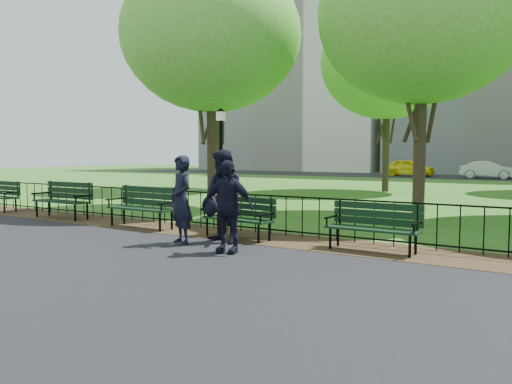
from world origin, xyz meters
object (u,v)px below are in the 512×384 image
Objects in this scene: person_mid at (223,196)px; sedan_silver at (490,170)px; taxi at (408,168)px; person_right at (227,206)px; park_bench_right_a at (374,222)px; tree_near_e at (423,15)px; tree_mid_w at (216,47)px; tree_far_c at (388,62)px; person_left at (181,200)px; park_bench_main at (226,210)px; park_bench_left_a at (144,202)px; tree_near_w at (211,35)px; lamppost at (221,158)px; park_bench_left_b at (65,196)px.

person_mid reaches higher than sedan_silver.
person_right is at bearing -169.03° from taxi.
person_mid reaches higher than park_bench_right_a.
tree_mid_w is at bearing 153.66° from tree_near_e.
park_bench_right_a is at bearing -72.51° from tree_far_c.
tree_near_e is 4.67× the size of person_left.
park_bench_main is at bearing -174.15° from sedan_silver.
tree_near_w is (-1.31, 4.40, 5.05)m from park_bench_left_a.
tree_far_c is (-4.01, 9.22, 0.50)m from tree_near_e.
tree_far_c is 2.14× the size of taxi.
lamppost reaches higher than park_bench_right_a.
person_right reaches higher than park_bench_main.
person_right reaches higher than taxi.
park_bench_left_a is at bearing -73.37° from tree_near_w.
tree_mid_w is 1.16× the size of tree_far_c.
person_left is 1.32m from person_right.
lamppost is 0.75× the size of taxi.
person_left is (-3.51, -1.34, 0.34)m from park_bench_right_a.
park_bench_left_b is 0.24× the size of tree_near_e.
person_left is at bearing -85.71° from tree_far_c.
tree_near_w is at bearing 108.46° from park_bench_left_a.
person_right is at bearing -45.32° from park_bench_main.
person_mid is 1.12× the size of person_right.
tree_mid_w is at bearing 106.81° from park_bench_left_b.
park_bench_left_b is at bearing -178.48° from park_bench_right_a.
park_bench_right_a is (8.98, 0.01, -0.08)m from park_bench_left_b.
tree_mid_w reaches higher than person_right.
tree_near_e is at bearing -66.48° from tree_far_c.
sedan_silver reaches higher than park_bench_left_b.
park_bench_left_b is 1.13× the size of park_bench_right_a.
park_bench_right_a is 6.34m from lamppost.
person_mid is at bearing -162.85° from park_bench_right_a.
tree_far_c is 17.61m from person_right.
park_bench_right_a is 0.92× the size of person_mid.
taxi is at bearing 89.53° from person_right.
tree_near_e is at bearing 98.50° from park_bench_right_a.
park_bench_main is 0.22× the size of tree_near_w.
tree_near_e is (2.53, 5.96, 5.13)m from park_bench_main.
park_bench_left_b is at bearing -113.77° from tree_near_w.
tree_mid_w is at bearing 138.49° from park_bench_right_a.
park_bench_right_a is 1.03× the size of person_right.
park_bench_left_a is 16.16m from tree_far_c.
park_bench_left_a is at bearing -1.61° from park_bench_left_b.
taxi is (-6.46, 34.50, -0.13)m from person_right.
tree_mid_w is 17.88m from person_right.
person_mid is (9.62, -12.41, -6.29)m from tree_mid_w.
tree_far_c reaches higher than tree_near_w.
person_mid is (6.13, -0.79, 0.32)m from park_bench_left_b.
tree_near_e reaches higher than person_left.
tree_near_w is 1.95× the size of taxi.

